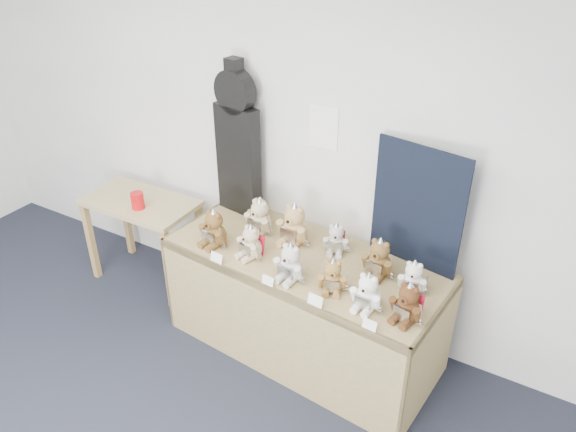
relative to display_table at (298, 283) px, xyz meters
The scene contains 22 objects.
room_shell 1.05m from the display_table, 100.74° to the left, with size 6.00×6.00×6.00m.
display_table is the anchor object (origin of this frame).
side_table 1.54m from the display_table, behind, with size 0.92×0.52×0.75m.
guitar_case 1.09m from the display_table, 151.63° to the left, with size 0.36×0.15×1.15m.
navy_board 0.94m from the display_table, 31.33° to the left, with size 0.61×0.02×0.82m, color black.
red_cup 1.47m from the display_table, behind, with size 0.10×0.10×0.13m, color red.
teddy_front_far_left 0.67m from the display_table, behind, with size 0.24×0.21×0.29m.
teddy_front_left 0.42m from the display_table, 163.84° to the right, with size 0.21×0.20×0.26m.
teddy_front_centre 0.33m from the display_table, 76.23° to the right, with size 0.23×0.19×0.28m.
teddy_front_right 0.44m from the display_table, 24.22° to the right, with size 0.20×0.19×0.24m.
teddy_front_far_right 0.66m from the display_table, 18.68° to the right, with size 0.21×0.18×0.26m.
teddy_front_end 0.86m from the display_table, 11.94° to the right, with size 0.22×0.20×0.27m.
teddy_back_left 0.54m from the display_table, 155.36° to the left, with size 0.24×0.20×0.29m.
teddy_back_centre_left 0.39m from the display_table, 125.67° to the left, with size 0.27×0.23×0.33m.
teddy_back_centre_right 0.39m from the display_table, 58.21° to the left, with size 0.20×0.18×0.24m.
teddy_back_right 0.59m from the display_table, 16.33° to the left, with size 0.24×0.20×0.29m.
teddy_back_end 0.79m from the display_table, ahead, with size 0.20×0.17×0.24m.
teddy_back_far_left 0.59m from the display_table, 149.91° to the left, with size 0.20×0.17×0.25m.
entry_card_a 0.57m from the display_table, 150.30° to the right, with size 0.09×0.00×0.07m, color white.
entry_card_b 0.36m from the display_table, 98.33° to the right, with size 0.08×0.00×0.06m, color white.
entry_card_c 0.49m from the display_table, 47.23° to the right, with size 0.10×0.00×0.07m, color white.
entry_card_d 0.77m from the display_table, 28.40° to the right, with size 0.08×0.00×0.06m, color white.
Camera 1 is at (2.00, -0.62, 2.91)m, focal length 35.00 mm.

